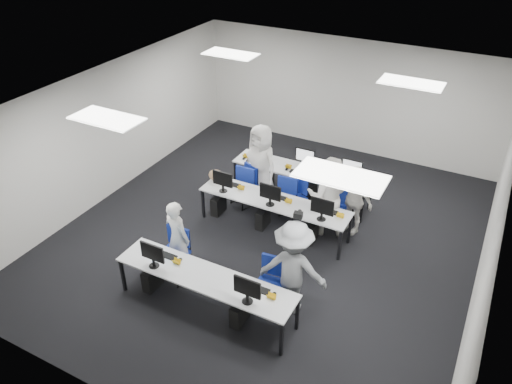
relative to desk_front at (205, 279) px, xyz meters
The scene contains 23 objects.
room 2.54m from the desk_front, 90.00° to the left, with size 9.00×9.02×3.00m.
ceiling_panels 3.33m from the desk_front, 90.00° to the left, with size 5.20×4.60×0.02m.
desk_front is the anchor object (origin of this frame).
desk_mid 2.60m from the desk_front, 90.00° to the left, with size 3.20×0.70×0.73m.
desk_back 4.00m from the desk_front, 90.00° to the left, with size 3.20×0.70×0.73m.
equipment_front 0.38m from the desk_front, behind, with size 2.51×0.41×1.19m.
equipment_mid 2.61m from the desk_front, 94.24° to the left, with size 2.91×0.41×1.19m.
equipment_back 4.04m from the desk_front, 87.27° to the left, with size 2.91×0.41×1.19m.
chair_0 1.13m from the desk_front, 155.30° to the left, with size 0.50×0.54×0.98m.
chair_1 1.15m from the desk_front, 29.11° to the left, with size 0.53×0.57×0.98m.
chair_2 3.39m from the desk_front, 107.66° to the left, with size 0.60×0.62×0.92m.
chair_3 3.28m from the desk_front, 87.04° to the left, with size 0.58×0.60×0.90m.
chair_4 3.45m from the desk_front, 72.45° to the left, with size 0.54×0.57×0.91m.
chair_5 3.52m from the desk_front, 106.26° to the left, with size 0.48×0.52×0.96m.
chair_6 3.46m from the desk_front, 90.15° to the left, with size 0.51×0.55×0.94m.
chair_7 3.71m from the desk_front, 73.05° to the left, with size 0.59×0.62×0.96m.
handbag 3.08m from the desk_front, 118.13° to the left, with size 0.33×0.21×0.27m, color #A77A56.
student_0 1.18m from the desk_front, 147.48° to the left, with size 0.55×0.36×1.51m, color white.
student_1 3.23m from the desk_front, 72.42° to the left, with size 0.84×0.66×1.73m, color white.
student_2 3.63m from the desk_front, 102.47° to the left, with size 0.90×0.59×1.84m, color white.
student_3 3.64m from the desk_front, 66.70° to the left, with size 0.90×0.37×1.53m, color white.
photographer 1.46m from the desk_front, 28.85° to the left, with size 1.14×0.65×1.76m, color slate.
dslr_camera 1.90m from the desk_front, 35.30° to the left, with size 0.14×0.18×0.10m, color black.
Camera 1 is at (3.65, -7.51, 6.28)m, focal length 35.00 mm.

